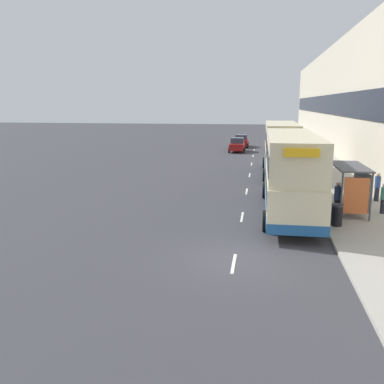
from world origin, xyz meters
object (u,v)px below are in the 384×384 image
object	(u,v)px
car_1	(237,145)
pedestrian_1	(337,199)
bus_shelter	(354,181)
pedestrian_2	(377,187)
litter_bin	(337,215)
car_0	(241,141)
pedestrian_at_shelter	(384,198)
double_decker_bus_ahead	(281,148)
double_decker_bus_near	(291,172)

from	to	relation	value
car_1	pedestrian_1	distance (m)	31.33
bus_shelter	pedestrian_2	xyz separation A→B (m)	(2.02, 3.12, -0.86)
car_1	litter_bin	distance (m)	33.20
car_0	pedestrian_at_shelter	world-z (taller)	pedestrian_at_shelter
bus_shelter	litter_bin	xyz separation A→B (m)	(-1.22, -2.76, -1.21)
pedestrian_1	litter_bin	xyz separation A→B (m)	(-0.32, -1.98, -0.37)
double_decker_bus_ahead	pedestrian_1	distance (m)	13.93
double_decker_bus_near	double_decker_bus_ahead	bearing A→B (deg)	89.92
car_0	car_1	xyz separation A→B (m)	(-0.22, -6.13, 0.02)
car_0	pedestrian_1	distance (m)	37.29
double_decker_bus_near	pedestrian_2	distance (m)	6.46
car_0	car_1	distance (m)	6.13
double_decker_bus_near	car_1	xyz separation A→B (m)	(-4.54, 30.08, -1.43)
bus_shelter	double_decker_bus_near	xyz separation A→B (m)	(-3.30, -0.31, 0.41)
pedestrian_1	pedestrian_2	size ratio (longest dim) A/B	1.03
car_1	pedestrian_at_shelter	distance (m)	31.18
pedestrian_at_shelter	pedestrian_2	xyz separation A→B (m)	(0.45, 3.07, 0.05)
car_1	double_decker_bus_near	bearing A→B (deg)	98.58
double_decker_bus_ahead	pedestrian_at_shelter	world-z (taller)	double_decker_bus_ahead
pedestrian_at_shelter	pedestrian_1	distance (m)	2.62
bus_shelter	pedestrian_1	bearing A→B (deg)	-139.08
pedestrian_1	pedestrian_2	xyz separation A→B (m)	(2.93, 3.90, -0.03)
double_decker_bus_ahead	car_0	xyz separation A→B (m)	(-4.33, 23.01, -1.45)
double_decker_bus_ahead	car_1	distance (m)	17.54
car_0	pedestrian_1	size ratio (longest dim) A/B	2.52
litter_bin	pedestrian_2	bearing A→B (deg)	61.10
car_1	litter_bin	world-z (taller)	car_1
pedestrian_1	car_1	bearing A→B (deg)	102.78
pedestrian_1	double_decker_bus_near	bearing A→B (deg)	168.71
double_decker_bus_near	pedestrian_2	size ratio (longest dim) A/B	6.57
pedestrian_at_shelter	litter_bin	bearing A→B (deg)	-134.91
double_decker_bus_ahead	litter_bin	distance (m)	15.87
litter_bin	double_decker_bus_ahead	bearing A→B (deg)	97.49
double_decker_bus_ahead	pedestrian_1	size ratio (longest dim) A/B	6.11
double_decker_bus_near	double_decker_bus_ahead	xyz separation A→B (m)	(0.02, 13.20, -0.00)
litter_bin	car_0	bearing A→B (deg)	99.39
double_decker_bus_ahead	bus_shelter	bearing A→B (deg)	-75.73
car_1	pedestrian_at_shelter	size ratio (longest dim) A/B	2.58
litter_bin	double_decker_bus_near	bearing A→B (deg)	130.18
double_decker_bus_near	car_1	bearing A→B (deg)	98.58
bus_shelter	pedestrian_2	world-z (taller)	bus_shelter
pedestrian_at_shelter	pedestrian_1	bearing A→B (deg)	-161.52
double_decker_bus_ahead	pedestrian_at_shelter	xyz separation A→B (m)	(4.86, -12.84, -1.32)
litter_bin	car_1	bearing A→B (deg)	101.49
car_0	bus_shelter	bearing A→B (deg)	101.97
double_decker_bus_ahead	car_0	distance (m)	23.46
bus_shelter	double_decker_bus_ahead	world-z (taller)	double_decker_bus_ahead
double_decker_bus_near	pedestrian_1	distance (m)	2.74
bus_shelter	pedestrian_at_shelter	xyz separation A→B (m)	(1.58, 0.05, -0.91)
double_decker_bus_near	car_0	xyz separation A→B (m)	(-4.32, 36.21, -1.45)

